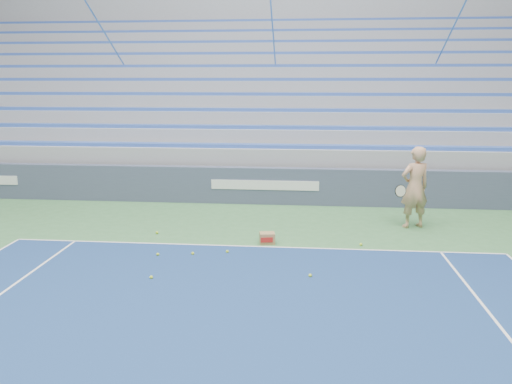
# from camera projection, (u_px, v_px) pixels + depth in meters

# --- Properties ---
(sponsor_barrier) EXTENTS (30.00, 0.32, 1.10)m
(sponsor_barrier) POSITION_uv_depth(u_px,v_px,m) (265.00, 186.00, 14.93)
(sponsor_barrier) COLOR #3F4860
(sponsor_barrier) RESTS_ON ground
(bleachers) EXTENTS (31.00, 9.15, 7.30)m
(bleachers) POSITION_uv_depth(u_px,v_px,m) (276.00, 112.00, 20.08)
(bleachers) COLOR #95979D
(bleachers) RESTS_ON ground
(tennis_player) EXTENTS (1.04, 0.97, 2.06)m
(tennis_player) POSITION_uv_depth(u_px,v_px,m) (415.00, 187.00, 12.43)
(tennis_player) COLOR tan
(tennis_player) RESTS_ON ground
(ball_box) EXTENTS (0.38, 0.32, 0.26)m
(ball_box) POSITION_uv_depth(u_px,v_px,m) (267.00, 238.00, 11.37)
(ball_box) COLOR #967548
(ball_box) RESTS_ON ground
(tennis_ball_0) EXTENTS (0.07, 0.07, 0.07)m
(tennis_ball_0) POSITION_uv_depth(u_px,v_px,m) (193.00, 253.00, 10.65)
(tennis_ball_0) COLOR #C0DC2D
(tennis_ball_0) RESTS_ON ground
(tennis_ball_1) EXTENTS (0.07, 0.07, 0.07)m
(tennis_ball_1) POSITION_uv_depth(u_px,v_px,m) (158.00, 254.00, 10.59)
(tennis_ball_1) COLOR #C0DC2D
(tennis_ball_1) RESTS_ON ground
(tennis_ball_2) EXTENTS (0.07, 0.07, 0.07)m
(tennis_ball_2) POSITION_uv_depth(u_px,v_px,m) (361.00, 244.00, 11.23)
(tennis_ball_2) COLOR #C0DC2D
(tennis_ball_2) RESTS_ON ground
(tennis_ball_3) EXTENTS (0.07, 0.07, 0.07)m
(tennis_ball_3) POSITION_uv_depth(u_px,v_px,m) (151.00, 277.00, 9.37)
(tennis_ball_3) COLOR #C0DC2D
(tennis_ball_3) RESTS_ON ground
(tennis_ball_4) EXTENTS (0.07, 0.07, 0.07)m
(tennis_ball_4) POSITION_uv_depth(u_px,v_px,m) (310.00, 276.00, 9.45)
(tennis_ball_4) COLOR #C0DC2D
(tennis_ball_4) RESTS_ON ground
(tennis_ball_5) EXTENTS (0.07, 0.07, 0.07)m
(tennis_ball_5) POSITION_uv_depth(u_px,v_px,m) (227.00, 252.00, 10.76)
(tennis_ball_5) COLOR #C0DC2D
(tennis_ball_5) RESTS_ON ground
(tennis_ball_6) EXTENTS (0.07, 0.07, 0.07)m
(tennis_ball_6) POSITION_uv_depth(u_px,v_px,m) (157.00, 233.00, 12.09)
(tennis_ball_6) COLOR #C0DC2D
(tennis_ball_6) RESTS_ON ground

